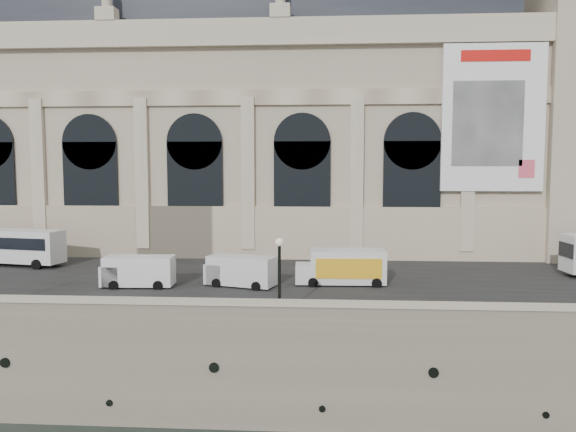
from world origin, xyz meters
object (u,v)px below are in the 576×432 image
(bus_left, at_px, (5,245))
(lamp_right, at_px, (279,278))
(van_b, at_px, (238,271))
(van_c, at_px, (135,272))
(box_truck, at_px, (343,267))

(bus_left, height_order, lamp_right, lamp_right)
(bus_left, relative_size, van_b, 2.06)
(van_c, relative_size, box_truck, 0.78)
(bus_left, bearing_deg, box_truck, -11.95)
(van_b, height_order, box_truck, box_truck)
(van_b, relative_size, box_truck, 0.81)
(van_b, height_order, lamp_right, lamp_right)
(bus_left, height_order, van_c, bus_left)
(van_b, bearing_deg, van_c, -174.33)
(van_b, distance_m, box_truck, 7.68)
(bus_left, xyz_separation_m, box_truck, (29.34, -6.21, -0.47))
(van_b, relative_size, van_c, 1.04)
(box_truck, xyz_separation_m, lamp_right, (-3.91, -9.24, 0.98))
(van_c, bearing_deg, lamp_right, -34.05)
(bus_left, distance_m, van_c, 16.46)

